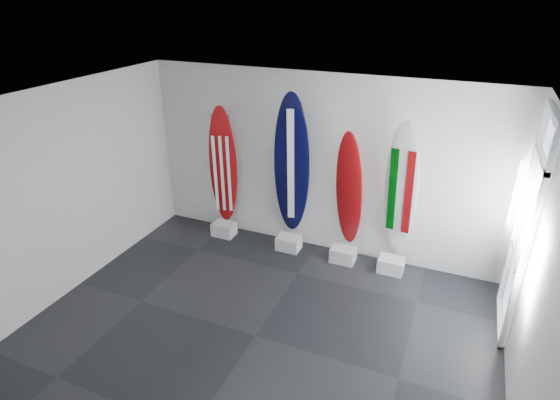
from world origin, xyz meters
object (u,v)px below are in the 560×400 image
at_px(surfboard_navy, 292,167).
at_px(surfboard_italy, 401,192).
at_px(surfboard_usa, 223,166).
at_px(surfboard_swiss, 349,191).

relative_size(surfboard_navy, surfboard_italy, 1.12).
distance_m(surfboard_usa, surfboard_italy, 3.04).
relative_size(surfboard_usa, surfboard_navy, 0.85).
bearing_deg(surfboard_usa, surfboard_navy, -14.51).
bearing_deg(surfboard_italy, surfboard_swiss, -171.18).
xyz_separation_m(surfboard_navy, surfboard_swiss, (0.97, 0.00, -0.26)).
height_order(surfboard_usa, surfboard_swiss, surfboard_usa).
height_order(surfboard_usa, surfboard_italy, surfboard_italy).
bearing_deg(surfboard_navy, surfboard_swiss, -15.08).
xyz_separation_m(surfboard_swiss, surfboard_italy, (0.79, 0.00, 0.12)).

